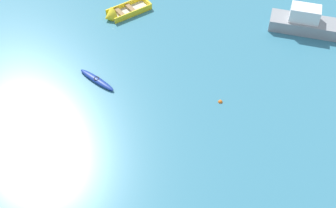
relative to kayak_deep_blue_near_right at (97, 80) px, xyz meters
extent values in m
ellipsoid|color=navy|center=(0.00, 0.00, 0.00)|extent=(2.56, 2.56, 0.28)
torus|color=black|center=(0.00, 0.00, 0.12)|extent=(0.54, 0.54, 0.06)
cube|color=beige|center=(2.36, 7.74, -0.08)|extent=(3.45, 2.73, 0.12)
cube|color=yellow|center=(2.70, 7.15, 0.10)|extent=(2.98, 1.77, 0.49)
cube|color=yellow|center=(2.02, 8.33, 0.10)|extent=(2.98, 1.77, 0.49)
cube|color=yellow|center=(3.83, 8.59, 0.10)|extent=(0.79, 1.23, 0.49)
cone|color=yellow|center=(0.83, 6.86, 0.12)|extent=(1.33, 1.52, 1.31)
cube|color=#937047|center=(2.51, 7.83, 0.20)|extent=(0.92, 1.24, 0.03)
cube|color=#937047|center=(1.66, 7.33, 0.20)|extent=(0.92, 1.24, 0.03)
cube|color=gray|center=(15.90, 4.14, 0.30)|extent=(6.23, 3.79, 0.90)
cube|color=white|center=(15.34, 4.35, 1.30)|extent=(2.47, 1.98, 1.09)
cube|color=black|center=(16.24, 4.01, 1.52)|extent=(0.60, 1.22, 0.48)
sphere|color=orange|center=(7.93, -2.61, -0.14)|extent=(0.29, 0.29, 0.29)
camera|label=1|loc=(2.93, -20.79, 19.77)|focal=45.41mm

